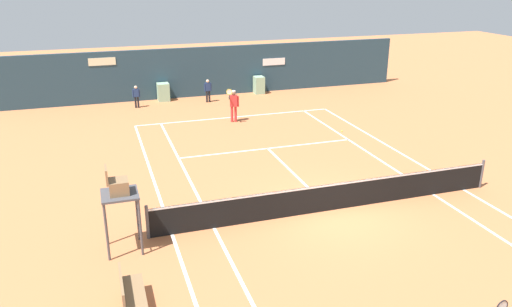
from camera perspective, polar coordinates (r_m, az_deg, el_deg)
The scene contains 9 objects.
ground_plane at distance 17.52m, azimuth 7.67°, elevation -5.54°, with size 80.00×80.00×0.01m.
tennis_net at distance 16.84m, azimuth 8.58°, elevation -4.79°, with size 12.10×0.10×1.07m.
sponsor_back_wall at distance 31.93m, azimuth -5.02°, elevation 9.16°, with size 25.00×1.02×3.03m.
umpire_chair at distance 14.38m, azimuth -15.22°, elevation -4.40°, with size 1.00×1.00×2.56m.
player_bench at distance 12.55m, azimuth -14.08°, elevation -14.73°, with size 0.54×1.40×0.88m.
player_on_baseline at distance 26.16m, azimuth -2.56°, elevation 5.70°, with size 0.78×0.69×1.88m.
ball_kid_centre_post at distance 30.33m, azimuth -5.46°, elevation 7.25°, with size 0.46×0.19×1.37m.
ball_kid_left_post at distance 29.74m, azimuth -13.37°, elevation 6.44°, with size 0.43×0.18×1.29m.
tennis_ball_by_sideline at distance 25.14m, azimuth 9.67°, elevation 2.52°, with size 0.07×0.07×0.07m, color #CCE033.
Camera 1 is at (-7.04, -13.56, 7.58)m, focal length 35.41 mm.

